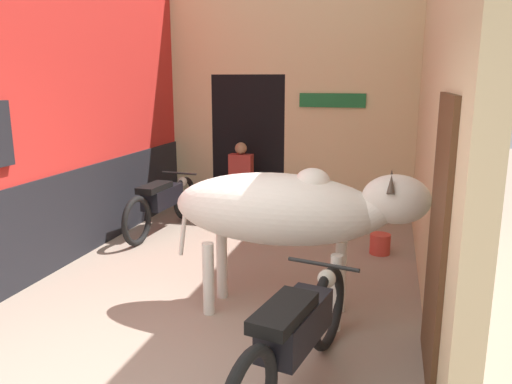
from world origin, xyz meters
TOP-DOWN VIEW (x-y plane):
  - wall_left_shopfront at (-2.14, 2.74)m, footprint 0.25×5.49m
  - wall_back_with_doorway at (-0.29, 5.77)m, footprint 4.11×0.93m
  - wall_right_with_door at (2.14, 2.70)m, footprint 0.22×5.49m
  - cow at (0.80, 1.66)m, footprint 2.34×0.71m
  - motorcycle_near at (1.10, 0.46)m, footprint 0.65×2.06m
  - motorcycle_far at (-1.52, 3.81)m, footprint 0.58×2.09m
  - shopkeeper_seated at (-0.65, 4.90)m, footprint 0.37×0.33m
  - plastic_stool at (-0.93, 5.11)m, footprint 0.37×0.37m
  - bucket at (1.61, 3.63)m, footprint 0.26×0.26m

SIDE VIEW (x-z plane):
  - bucket at x=1.61m, z-range 0.00..0.26m
  - plastic_stool at x=-0.93m, z-range 0.02..0.43m
  - motorcycle_far at x=-1.52m, z-range 0.06..0.84m
  - motorcycle_near at x=1.10m, z-range 0.06..0.86m
  - shopkeeper_seated at x=-0.65m, z-range 0.03..1.23m
  - cow at x=0.80m, z-range 0.31..1.75m
  - wall_back_with_doorway at x=-0.29m, z-range -0.36..3.63m
  - wall_left_shopfront at x=-2.14m, z-range -0.07..3.92m
  - wall_right_with_door at x=2.14m, z-range -0.02..3.96m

